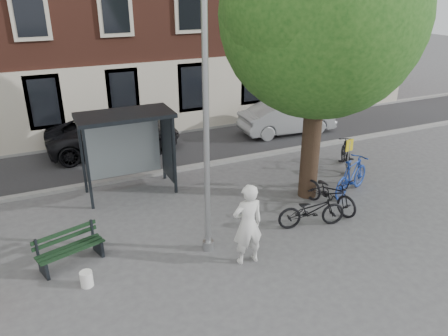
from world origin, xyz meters
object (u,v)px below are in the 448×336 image
(lamppost, at_px, (206,146))
(bike_d, at_px, (346,154))
(painter, at_px, (248,224))
(bench, at_px, (70,250))
(car_dark, at_px, (114,134))
(car_silver, at_px, (287,118))
(bike_a, at_px, (312,210))
(bus_shelter, at_px, (138,133))
(bike_c, at_px, (330,192))
(bike_b, at_px, (352,176))
(notice_sign, at_px, (348,155))

(lamppost, bearing_deg, bike_d, 22.95)
(lamppost, relative_size, bike_d, 3.47)
(painter, bearing_deg, bench, -21.48)
(car_dark, distance_m, car_silver, 7.45)
(lamppost, height_order, bike_d, lamppost)
(painter, distance_m, bike_a, 2.52)
(bus_shelter, xyz_separation_m, car_dark, (-0.08, 3.84, -1.21))
(bike_c, bearing_deg, car_dark, 111.32)
(bike_a, height_order, car_dark, car_dark)
(lamppost, bearing_deg, bus_shelter, 98.43)
(car_silver, bearing_deg, lamppost, 139.60)
(bus_shelter, distance_m, painter, 5.21)
(car_dark, bearing_deg, bench, 162.17)
(bus_shelter, relative_size, bike_d, 1.62)
(bus_shelter, distance_m, car_dark, 4.03)
(bike_d, bearing_deg, bike_b, 84.69)
(bench, height_order, bike_c, bike_c)
(bus_shelter, bearing_deg, car_silver, 21.78)
(bike_c, bearing_deg, bike_b, 11.62)
(car_silver, bearing_deg, bike_b, 170.24)
(bus_shelter, bearing_deg, bike_b, -27.33)
(car_dark, relative_size, notice_sign, 3.00)
(lamppost, distance_m, bike_a, 3.78)
(bike_b, bearing_deg, bike_a, 92.82)
(car_dark, bearing_deg, bike_d, -124.23)
(bus_shelter, height_order, bike_b, bus_shelter)
(bike_b, bearing_deg, bus_shelter, 38.69)
(painter, relative_size, notice_sign, 1.20)
(bike_a, relative_size, bike_b, 0.94)
(notice_sign, bearing_deg, car_dark, 124.98)
(bike_a, relative_size, car_silver, 0.45)
(bike_a, height_order, notice_sign, notice_sign)
(bike_c, distance_m, notice_sign, 1.68)
(bus_shelter, relative_size, bike_c, 1.42)
(bike_b, bearing_deg, bench, 67.55)
(bike_a, distance_m, bike_b, 2.60)
(bike_b, distance_m, notice_sign, 0.68)
(bus_shelter, bearing_deg, painter, -75.81)
(bike_a, bearing_deg, notice_sign, -44.87)
(bike_d, height_order, car_dark, car_dark)
(bike_b, xyz_separation_m, car_dark, (-6.01, 6.91, 0.10))
(lamppost, xyz_separation_m, bike_d, (6.50, 2.75, -2.25))
(bike_d, xyz_separation_m, car_dark, (-7.19, 5.20, 0.18))
(bench, xyz_separation_m, car_silver, (9.91, 6.21, 0.33))
(lamppost, bearing_deg, painter, -53.22)
(painter, height_order, bike_d, painter)
(bus_shelter, relative_size, bike_b, 1.41)
(lamppost, relative_size, car_silver, 1.44)
(painter, bearing_deg, car_dark, -79.30)
(bus_shelter, xyz_separation_m, bike_b, (5.93, -3.06, -1.31))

